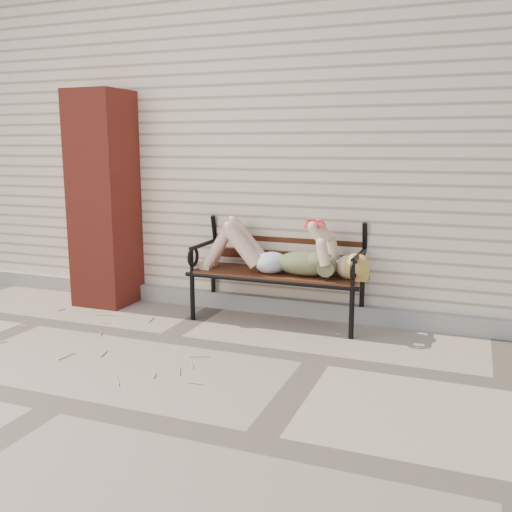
% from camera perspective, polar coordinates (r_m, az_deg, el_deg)
% --- Properties ---
extents(ground, '(80.00, 80.00, 0.00)m').
position_cam_1_polar(ground, '(4.15, 6.29, -10.24)').
color(ground, gray).
rests_on(ground, ground).
extents(house_wall, '(8.00, 4.00, 3.00)m').
position_cam_1_polar(house_wall, '(6.82, 13.13, 10.69)').
color(house_wall, beige).
rests_on(house_wall, ground).
extents(foundation_strip, '(8.00, 0.10, 0.15)m').
position_cam_1_polar(foundation_strip, '(5.02, 9.15, -5.63)').
color(foundation_strip, '#A39C93').
rests_on(foundation_strip, ground).
extents(brick_pillar, '(0.50, 0.50, 2.00)m').
position_cam_1_polar(brick_pillar, '(5.58, -14.94, 5.48)').
color(brick_pillar, maroon).
rests_on(brick_pillar, ground).
extents(garden_bench, '(1.58, 0.63, 1.02)m').
position_cam_1_polar(garden_bench, '(4.92, 2.44, 0.16)').
color(garden_bench, black).
rests_on(garden_bench, ground).
extents(reading_woman, '(1.49, 0.34, 0.47)m').
position_cam_1_polar(reading_woman, '(4.80, 2.11, 0.29)').
color(reading_woman, '#0A3347').
rests_on(reading_woman, ground).
extents(straw_scatter, '(2.60, 1.61, 0.01)m').
position_cam_1_polar(straw_scatter, '(4.73, -18.47, -7.98)').
color(straw_scatter, tan).
rests_on(straw_scatter, ground).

